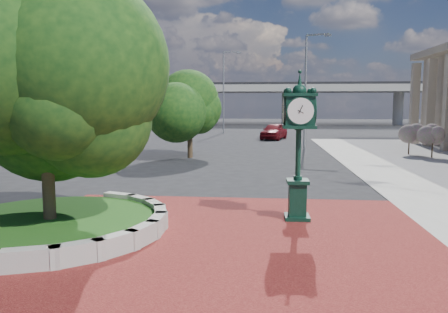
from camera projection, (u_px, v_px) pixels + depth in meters
ground at (220, 236)px, 12.34m from camera, size 200.00×200.00×0.00m
plaza at (216, 247)px, 11.35m from camera, size 12.00×12.00×0.04m
planter_wall at (126, 225)px, 12.57m from camera, size 2.96×6.77×0.54m
grass_bed at (50, 225)px, 12.79m from camera, size 6.10×6.10×0.40m
overpass at (259, 89)px, 80.76m from camera, size 90.00×12.00×7.50m
tree_planter at (45, 104)px, 12.37m from camera, size 5.20×5.20×6.33m
tree_street at (190, 111)px, 30.12m from camera, size 4.40×4.40×5.45m
post_clock at (299, 140)px, 13.78m from camera, size 1.01×1.01×4.70m
parked_car at (274, 131)px, 46.33m from camera, size 3.32×5.42×1.72m
street_lamp_near at (308, 82)px, 36.23m from camera, size 2.02×0.94×9.40m
street_lamp_far at (225, 86)px, 55.10m from camera, size 2.31×0.44×10.29m
shrub_mid at (433, 135)px, 30.06m from camera, size 1.20×1.20×2.20m
shrub_far at (410, 133)px, 31.91m from camera, size 1.20×1.20×2.20m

